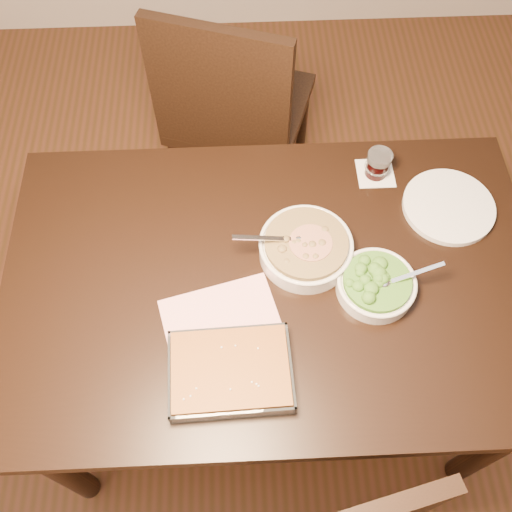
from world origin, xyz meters
TOP-DOWN VIEW (x-y plane):
  - ground at (0.00, 0.00)m, footprint 4.00×4.00m
  - table at (0.00, 0.00)m, footprint 1.40×0.90m
  - magazine_a at (-0.13, -0.12)m, footprint 0.32×0.27m
  - coaster at (0.31, 0.33)m, footprint 0.10×0.10m
  - stew_bowl at (0.09, 0.07)m, footprint 0.27×0.25m
  - broccoli_bowl at (0.26, -0.05)m, footprint 0.23×0.20m
  - baking_dish at (-0.11, -0.26)m, footprint 0.29×0.22m
  - wine_tumbler at (0.31, 0.33)m, footprint 0.07×0.07m
  - dinner_plate at (0.50, 0.20)m, footprint 0.25×0.25m
  - chair_far at (-0.09, 0.79)m, footprint 0.59×0.59m

SIDE VIEW (x-z plane):
  - ground at x=0.00m, z-range 0.00..0.00m
  - chair_far at x=-0.09m, z-range 0.06..1.06m
  - table at x=0.00m, z-range 0.28..1.03m
  - coaster at x=0.31m, z-range 0.75..0.75m
  - magazine_a at x=-0.13m, z-range 0.75..0.76m
  - dinner_plate at x=0.50m, z-range 0.75..0.77m
  - baking_dish at x=-0.11m, z-range 0.75..0.80m
  - broccoli_bowl at x=0.26m, z-range 0.74..0.82m
  - stew_bowl at x=0.09m, z-range 0.74..0.83m
  - wine_tumbler at x=0.31m, z-range 0.75..0.83m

